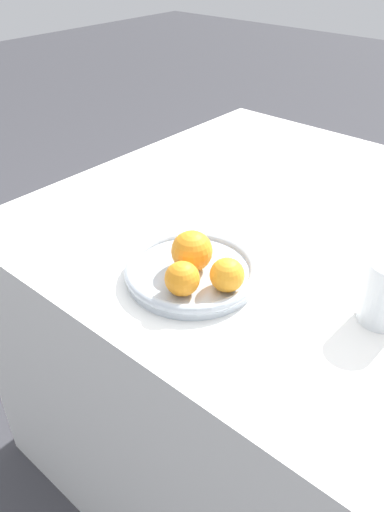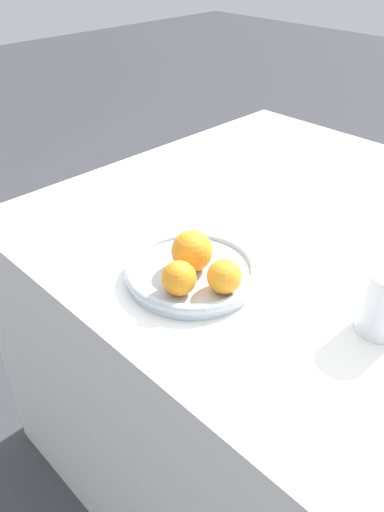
{
  "view_description": "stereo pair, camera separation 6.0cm",
  "coord_description": "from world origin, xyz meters",
  "px_view_note": "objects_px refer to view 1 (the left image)",
  "views": [
    {
      "loc": [
        0.37,
        -0.89,
        1.33
      ],
      "look_at": [
        -0.12,
        -0.33,
        0.83
      ],
      "focal_mm": 35.0,
      "sensor_mm": 36.0,
      "label": 1
    },
    {
      "loc": [
        0.41,
        -0.85,
        1.33
      ],
      "look_at": [
        -0.12,
        -0.33,
        0.83
      ],
      "focal_mm": 35.0,
      "sensor_mm": 36.0,
      "label": 2
    }
  ],
  "objects_px": {
    "orange_0": "(227,275)",
    "orange_1": "(192,251)",
    "fruit_platter": "(192,271)",
    "orange_2": "(182,279)"
  },
  "relations": [
    {
      "from": "fruit_platter",
      "to": "orange_1",
      "type": "bearing_deg",
      "value": 134.49
    },
    {
      "from": "orange_0",
      "to": "orange_1",
      "type": "xyz_separation_m",
      "value": [
        -0.09,
        0.01,
        0.01
      ]
    },
    {
      "from": "orange_0",
      "to": "orange_1",
      "type": "height_order",
      "value": "orange_1"
    },
    {
      "from": "fruit_platter",
      "to": "orange_0",
      "type": "distance_m",
      "value": 0.09
    },
    {
      "from": "orange_1",
      "to": "orange_0",
      "type": "bearing_deg",
      "value": -4.96
    },
    {
      "from": "orange_0",
      "to": "fruit_platter",
      "type": "bearing_deg",
      "value": 176.24
    },
    {
      "from": "fruit_platter",
      "to": "orange_2",
      "type": "bearing_deg",
      "value": -62.25
    },
    {
      "from": "fruit_platter",
      "to": "orange_1",
      "type": "height_order",
      "value": "orange_1"
    },
    {
      "from": "fruit_platter",
      "to": "orange_0",
      "type": "height_order",
      "value": "orange_0"
    },
    {
      "from": "orange_1",
      "to": "orange_2",
      "type": "height_order",
      "value": "orange_1"
    }
  ]
}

